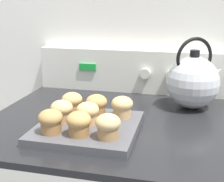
# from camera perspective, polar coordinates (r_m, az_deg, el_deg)

# --- Properties ---
(wall_back) EXTENTS (8.00, 0.05, 2.40)m
(wall_back) POSITION_cam_1_polar(r_m,az_deg,el_deg) (1.25, 3.83, 12.35)
(wall_back) COLOR white
(wall_back) RESTS_ON ground_plane
(control_panel) EXTENTS (0.72, 0.07, 0.17)m
(control_panel) POSITION_cam_1_polar(r_m,az_deg,el_deg) (1.22, 3.32, 3.73)
(control_panel) COLOR silver
(control_panel) RESTS_ON stove_range
(muffin_pan) EXTENTS (0.27, 0.27, 0.02)m
(muffin_pan) POSITION_cam_1_polar(r_m,az_deg,el_deg) (0.86, -4.40, -6.70)
(muffin_pan) COLOR #4C4C51
(muffin_pan) RESTS_ON stove_range
(muffin_r0_c0) EXTENTS (0.06, 0.06, 0.06)m
(muffin_r0_c0) POSITION_cam_1_polar(r_m,az_deg,el_deg) (0.81, -11.16, -5.36)
(muffin_r0_c0) COLOR olive
(muffin_r0_c0) RESTS_ON muffin_pan
(muffin_r0_c1) EXTENTS (0.06, 0.06, 0.06)m
(muffin_r0_c1) POSITION_cam_1_polar(r_m,az_deg,el_deg) (0.78, -6.09, -5.86)
(muffin_r0_c1) COLOR olive
(muffin_r0_c1) RESTS_ON muffin_pan
(muffin_r0_c2) EXTENTS (0.06, 0.06, 0.06)m
(muffin_r0_c2) POSITION_cam_1_polar(r_m,az_deg,el_deg) (0.76, -0.74, -6.37)
(muffin_r0_c2) COLOR #A37A4C
(muffin_r0_c2) RESTS_ON muffin_pan
(muffin_r1_c0) EXTENTS (0.06, 0.06, 0.06)m
(muffin_r1_c0) POSITION_cam_1_polar(r_m,az_deg,el_deg) (0.87, -9.17, -3.57)
(muffin_r1_c0) COLOR tan
(muffin_r1_c0) RESTS_ON muffin_pan
(muffin_r1_c1) EXTENTS (0.06, 0.06, 0.06)m
(muffin_r1_c1) POSITION_cam_1_polar(r_m,az_deg,el_deg) (0.85, -4.46, -3.98)
(muffin_r1_c1) COLOR tan
(muffin_r1_c1) RESTS_ON muffin_pan
(muffin_r2_c0) EXTENTS (0.06, 0.06, 0.06)m
(muffin_r2_c0) POSITION_cam_1_polar(r_m,az_deg,el_deg) (0.94, -7.32, -2.03)
(muffin_r2_c0) COLOR tan
(muffin_r2_c0) RESTS_ON muffin_pan
(muffin_r2_c1) EXTENTS (0.06, 0.06, 0.06)m
(muffin_r2_c1) POSITION_cam_1_polar(r_m,az_deg,el_deg) (0.91, -2.85, -2.46)
(muffin_r2_c1) COLOR olive
(muffin_r2_c1) RESTS_ON muffin_pan
(muffin_r2_c2) EXTENTS (0.06, 0.06, 0.06)m
(muffin_r2_c2) POSITION_cam_1_polar(r_m,az_deg,el_deg) (0.90, 1.87, -2.82)
(muffin_r2_c2) COLOR tan
(muffin_r2_c2) RESTS_ON muffin_pan
(tea_kettle) EXTENTS (0.20, 0.17, 0.24)m
(tea_kettle) POSITION_cam_1_polar(r_m,az_deg,el_deg) (1.06, 14.61, 1.72)
(tea_kettle) COLOR silver
(tea_kettle) RESTS_ON stove_range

